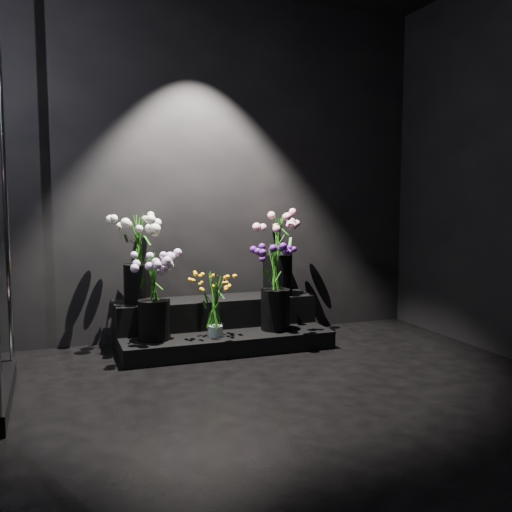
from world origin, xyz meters
TOP-DOWN VIEW (x-y plane):
  - floor at (0.00, 0.00)m, footprint 4.00×4.00m
  - wall_back at (0.00, 2.00)m, footprint 4.00×0.00m
  - display_riser at (0.13, 1.68)m, footprint 1.61×0.71m
  - bouquet_orange_bells at (0.02, 1.42)m, footprint 0.33×0.33m
  - bouquet_lilac at (-0.42, 1.48)m, footprint 0.46×0.46m
  - bouquet_purple at (0.53, 1.47)m, footprint 0.36×0.36m
  - bouquet_cream_roses at (-0.47, 1.80)m, footprint 0.46×0.46m
  - bouquet_pink_roses at (0.66, 1.76)m, footprint 0.44×0.44m

SIDE VIEW (x-z plane):
  - floor at x=0.00m, z-range 0.00..0.00m
  - display_riser at x=0.13m, z-range -0.03..0.33m
  - bouquet_orange_bells at x=0.02m, z-range 0.15..0.63m
  - bouquet_purple at x=0.53m, z-range 0.17..0.83m
  - bouquet_lilac at x=-0.42m, z-range 0.19..0.82m
  - bouquet_cream_roses at x=-0.47m, z-range 0.41..1.08m
  - bouquet_pink_roses at x=0.66m, z-range 0.42..1.10m
  - wall_back at x=0.00m, z-range -0.60..3.40m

